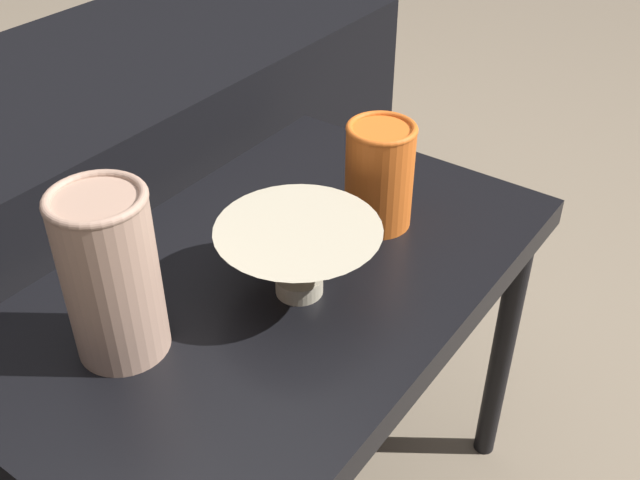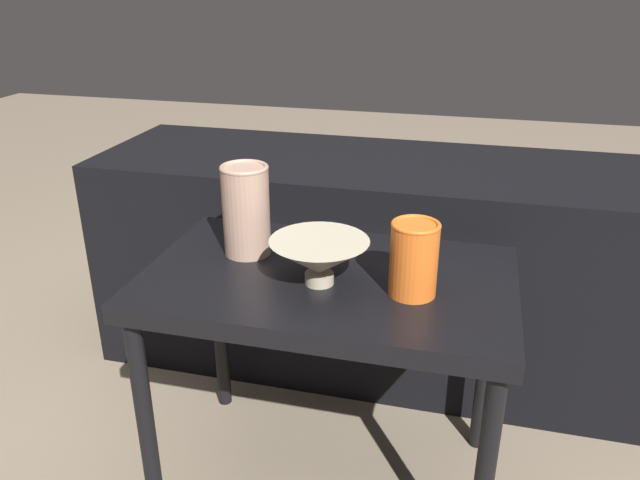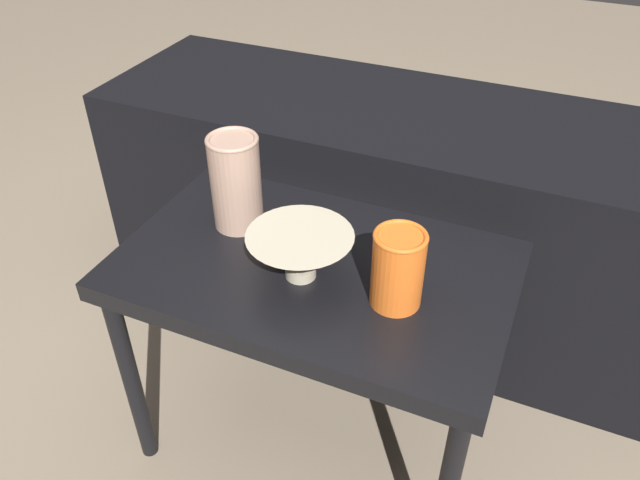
{
  "view_description": "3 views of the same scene",
  "coord_description": "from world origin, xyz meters",
  "views": [
    {
      "loc": [
        -0.56,
        -0.47,
        1.11
      ],
      "look_at": [
        0.01,
        -0.06,
        0.61
      ],
      "focal_mm": 42.0,
      "sensor_mm": 36.0,
      "label": 1
    },
    {
      "loc": [
        0.26,
        -1.1,
        1.1
      ],
      "look_at": [
        -0.0,
        -0.05,
        0.63
      ],
      "focal_mm": 35.0,
      "sensor_mm": 36.0,
      "label": 2
    },
    {
      "loc": [
        0.38,
        -0.84,
        1.28
      ],
      "look_at": [
        0.02,
        -0.02,
        0.61
      ],
      "focal_mm": 35.0,
      "sensor_mm": 36.0,
      "label": 3
    }
  ],
  "objects": [
    {
      "name": "table",
      "position": [
        0.0,
        0.0,
        0.47
      ],
      "size": [
        0.75,
        0.46,
        0.53
      ],
      "color": "black",
      "rests_on": "ground_plane"
    },
    {
      "name": "bowl",
      "position": [
        -0.01,
        -0.04,
        0.59
      ],
      "size": [
        0.19,
        0.19,
        0.09
      ],
      "color": "#B2A88E",
      "rests_on": "table"
    },
    {
      "name": "couch_backdrop",
      "position": [
        0.0,
        0.54,
        0.31
      ],
      "size": [
        1.55,
        0.5,
        0.62
      ],
      "color": "black",
      "rests_on": "ground_plane"
    },
    {
      "name": "vase_textured_left",
      "position": [
        -0.19,
        0.06,
        0.63
      ],
      "size": [
        0.1,
        0.1,
        0.2
      ],
      "color": "tan",
      "rests_on": "table"
    },
    {
      "name": "vase_colorful_right",
      "position": [
        0.17,
        -0.04,
        0.61
      ],
      "size": [
        0.09,
        0.09,
        0.15
      ],
      "color": "orange",
      "rests_on": "table"
    }
  ]
}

